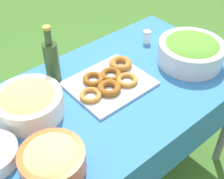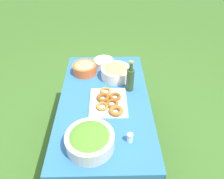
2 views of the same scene
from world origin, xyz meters
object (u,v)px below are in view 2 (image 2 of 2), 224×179
(salad_bowl, at_px, (90,140))
(pasta_bowl, at_px, (85,68))
(bread_bowl, at_px, (116,72))
(donut_platter, at_px, (109,102))
(plate_stack, at_px, (104,62))
(olive_oil_bottle, at_px, (130,79))

(salad_bowl, height_order, pasta_bowl, salad_bowl)
(pasta_bowl, bearing_deg, bread_bowl, -104.97)
(salad_bowl, xyz_separation_m, donut_platter, (0.45, -0.14, -0.05))
(plate_stack, xyz_separation_m, bread_bowl, (-0.25, -0.13, 0.04))
(bread_bowl, bearing_deg, donut_platter, 169.23)
(bread_bowl, bearing_deg, olive_oil_bottle, -148.77)
(pasta_bowl, height_order, olive_oil_bottle, olive_oil_bottle)
(pasta_bowl, distance_m, bread_bowl, 0.33)
(salad_bowl, bearing_deg, olive_oil_bottle, -27.60)
(salad_bowl, bearing_deg, pasta_bowl, 6.60)
(donut_platter, relative_size, plate_stack, 1.97)
(plate_stack, height_order, olive_oil_bottle, olive_oil_bottle)
(plate_stack, relative_size, olive_oil_bottle, 0.70)
(pasta_bowl, distance_m, donut_platter, 0.55)
(olive_oil_bottle, bearing_deg, bread_bowl, 31.23)
(donut_platter, distance_m, bread_bowl, 0.41)
(donut_platter, relative_size, olive_oil_bottle, 1.37)
(plate_stack, distance_m, olive_oil_bottle, 0.52)
(salad_bowl, distance_m, pasta_bowl, 0.94)
(salad_bowl, height_order, olive_oil_bottle, olive_oil_bottle)
(donut_platter, distance_m, plate_stack, 0.65)
(plate_stack, height_order, bread_bowl, bread_bowl)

